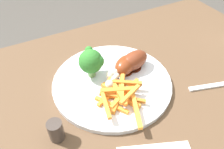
% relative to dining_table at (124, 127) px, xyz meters
% --- Properties ---
extents(dining_table, '(1.03, 0.67, 0.76)m').
position_rel_dining_table_xyz_m(dining_table, '(0.00, 0.00, 0.00)').
color(dining_table, brown).
rests_on(dining_table, ground_plane).
extents(dinner_plate, '(0.29, 0.29, 0.01)m').
position_rel_dining_table_xyz_m(dinner_plate, '(-0.01, 0.05, 0.14)').
color(dinner_plate, silver).
rests_on(dinner_plate, dining_table).
extents(broccoli_floret_front, '(0.06, 0.06, 0.07)m').
position_rel_dining_table_xyz_m(broccoli_floret_front, '(-0.05, 0.09, 0.19)').
color(broccoli_floret_front, '#7CAF60').
rests_on(broccoli_floret_front, dinner_plate).
extents(carrot_fries_pile, '(0.12, 0.18, 0.03)m').
position_rel_dining_table_xyz_m(carrot_fries_pile, '(-0.02, -0.01, 0.16)').
color(carrot_fries_pile, orange).
rests_on(carrot_fries_pile, dinner_plate).
extents(chicken_drumstick_near, '(0.13, 0.06, 0.05)m').
position_rel_dining_table_xyz_m(chicken_drumstick_near, '(0.05, 0.06, 0.17)').
color(chicken_drumstick_near, '#531E10').
rests_on(chicken_drumstick_near, dinner_plate).
extents(chicken_drumstick_far, '(0.12, 0.09, 0.04)m').
position_rel_dining_table_xyz_m(chicken_drumstick_far, '(0.03, 0.06, 0.16)').
color(chicken_drumstick_far, '#581E0D').
rests_on(chicken_drumstick_far, dinner_plate).
extents(pepper_shaker, '(0.03, 0.03, 0.05)m').
position_rel_dining_table_xyz_m(pepper_shaker, '(-0.18, -0.03, 0.15)').
color(pepper_shaker, '#423833').
rests_on(pepper_shaker, dining_table).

